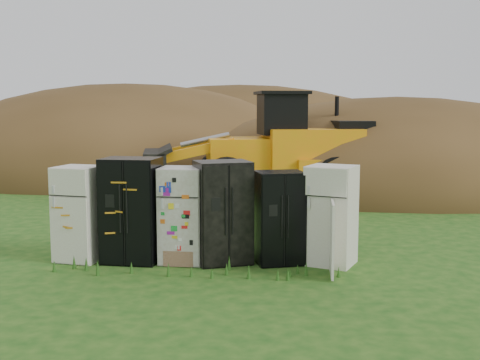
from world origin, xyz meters
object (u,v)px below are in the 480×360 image
object	(u,v)px
fridge_black_right	(279,218)
fridge_open_door	(331,215)
fridge_sticker	(183,215)
fridge_leftmost	(80,213)
wheel_loader	(254,147)
fridge_black_side	(132,210)
fridge_dark_mid	(223,212)

from	to	relation	value
fridge_black_right	fridge_open_door	distance (m)	0.97
fridge_sticker	fridge_black_right	world-z (taller)	fridge_sticker
fridge_leftmost	fridge_black_right	size ratio (longest dim) A/B	1.04
fridge_open_door	wheel_loader	xyz separation A→B (m)	(-1.67, 7.45, 0.77)
fridge_black_right	fridge_open_door	bearing A→B (deg)	-16.43
fridge_sticker	fridge_open_door	xyz separation A→B (m)	(2.81, -0.01, 0.02)
fridge_black_side	fridge_dark_mid	bearing A→B (deg)	6.25
fridge_leftmost	fridge_black_side	bearing A→B (deg)	10.02
fridge_dark_mid	fridge_black_right	size ratio (longest dim) A/B	1.11
fridge_dark_mid	fridge_sticker	bearing A→B (deg)	160.95
fridge_leftmost	fridge_open_door	distance (m)	4.81
fridge_sticker	fridge_open_door	distance (m)	2.81
fridge_black_side	fridge_black_right	world-z (taller)	fridge_black_side
fridge_leftmost	fridge_dark_mid	xyz separation A→B (m)	(2.77, -0.04, 0.06)
fridge_leftmost	fridge_black_right	bearing A→B (deg)	12.68
fridge_black_right	fridge_leftmost	bearing A→B (deg)	165.71
fridge_black_side	fridge_leftmost	bearing A→B (deg)	-177.09
fridge_sticker	fridge_black_right	size ratio (longest dim) A/B	1.04
fridge_open_door	fridge_black_side	bearing A→B (deg)	-157.04
fridge_leftmost	fridge_sticker	world-z (taller)	fridge_leftmost
fridge_leftmost	fridge_dark_mid	size ratio (longest dim) A/B	0.94
fridge_black_side	fridge_black_right	size ratio (longest dim) A/B	1.14
fridge_sticker	fridge_dark_mid	bearing A→B (deg)	5.43
fridge_black_side	fridge_open_door	bearing A→B (deg)	5.75
fridge_black_side	fridge_open_door	size ratio (longest dim) A/B	1.07
fridge_leftmost	fridge_sticker	xyz separation A→B (m)	(2.00, -0.05, -0.00)
fridge_dark_mid	fridge_open_door	world-z (taller)	fridge_dark_mid
fridge_black_side	fridge_open_door	distance (m)	3.78
fridge_leftmost	fridge_open_door	xyz separation A→B (m)	(4.81, -0.05, 0.02)
fridge_leftmost	fridge_black_side	size ratio (longest dim) A/B	0.92
fridge_dark_mid	wheel_loader	distance (m)	7.48
fridge_dark_mid	fridge_black_right	distance (m)	1.08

